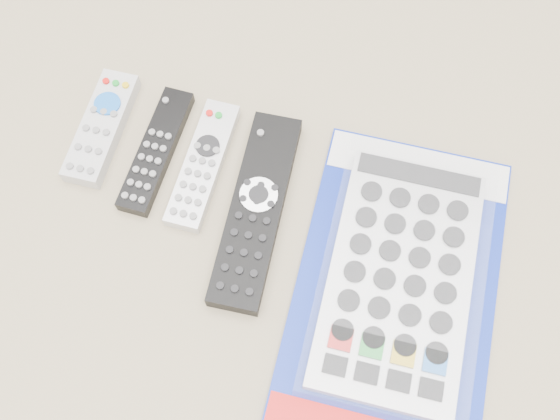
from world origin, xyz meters
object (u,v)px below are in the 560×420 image
(remote_slim_black, at_px, (156,151))
(remote_small_grey, at_px, (101,127))
(remote_silver_dvd, at_px, (203,165))
(remote_large_black, at_px, (256,210))
(jumbo_remote_packaged, at_px, (400,277))

(remote_slim_black, bearing_deg, remote_small_grey, 171.59)
(remote_silver_dvd, relative_size, remote_large_black, 0.69)
(remote_slim_black, bearing_deg, remote_large_black, -16.60)
(remote_silver_dvd, bearing_deg, remote_large_black, -27.68)
(remote_slim_black, xyz_separation_m, remote_silver_dvd, (0.06, 0.00, 0.00))
(remote_slim_black, distance_m, remote_silver_dvd, 0.06)
(remote_slim_black, distance_m, jumbo_remote_packaged, 0.34)
(jumbo_remote_packaged, bearing_deg, remote_large_black, 166.05)
(remote_large_black, distance_m, jumbo_remote_packaged, 0.19)
(remote_small_grey, distance_m, jumbo_remote_packaged, 0.42)
(remote_silver_dvd, distance_m, jumbo_remote_packaged, 0.28)
(remote_small_grey, height_order, remote_slim_black, remote_small_grey)
(remote_large_black, bearing_deg, jumbo_remote_packaged, -15.68)
(remote_large_black, bearing_deg, remote_slim_black, 159.48)
(remote_silver_dvd, bearing_deg, jumbo_remote_packaged, -17.72)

